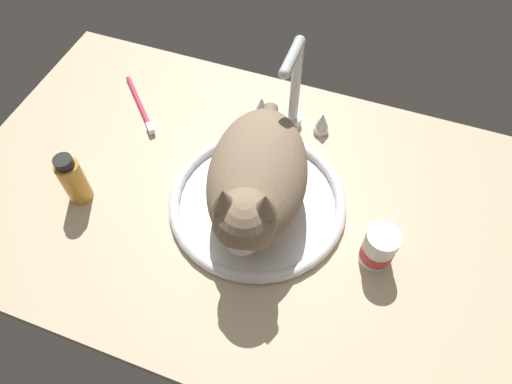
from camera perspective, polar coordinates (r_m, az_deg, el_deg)
countertop at (r=89.61cm, az=0.18°, el=-1.99°), size 118.42×69.13×3.00cm
sink_basin at (r=87.59cm, az=0.00°, el=-1.14°), size 33.83×33.83×2.11cm
faucet at (r=94.24cm, az=4.50°, el=11.85°), size 16.69×11.93×22.64cm
cat at (r=79.16cm, az=-0.21°, el=1.11°), size 23.14×39.18×18.77cm
amber_bottle at (r=91.50cm, az=-21.73°, el=1.44°), size 4.52×4.52×11.38cm
pill_bottle at (r=81.91cm, az=14.97°, el=-6.75°), size 5.88×5.88×8.43cm
toothbrush at (r=107.10cm, az=-14.15°, el=10.34°), size 14.15×14.32×1.70cm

